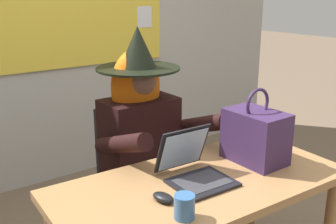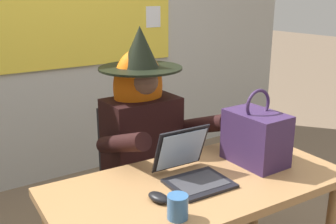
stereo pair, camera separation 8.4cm
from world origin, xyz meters
The scene contains 8 objects.
wall_back_bulletin centered at (0.00, 1.91, 1.42)m, with size 5.30×2.09×2.82m.
desk_main centered at (0.12, 0.01, 0.63)m, with size 1.39×0.73×0.73m.
chair_at_desk centered at (0.18, 0.70, 0.50)m, with size 0.44×0.44×0.89m.
person_costumed centered at (0.19, 0.58, 0.78)m, with size 0.59×0.70×1.37m.
laptop centered at (0.10, 0.04, 0.78)m, with size 0.28×0.32×0.23m.
computer_mouse centered at (-0.13, -0.04, 0.74)m, with size 0.06×0.10×0.03m, color black.
handbag centered at (0.48, 0.02, 0.86)m, with size 0.20×0.30×0.38m.
coffee_mug centered at (-0.14, -0.19, 0.77)m, with size 0.08×0.08×0.10m, color #336099.
Camera 1 is at (-0.99, -1.23, 1.55)m, focal length 42.79 mm.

